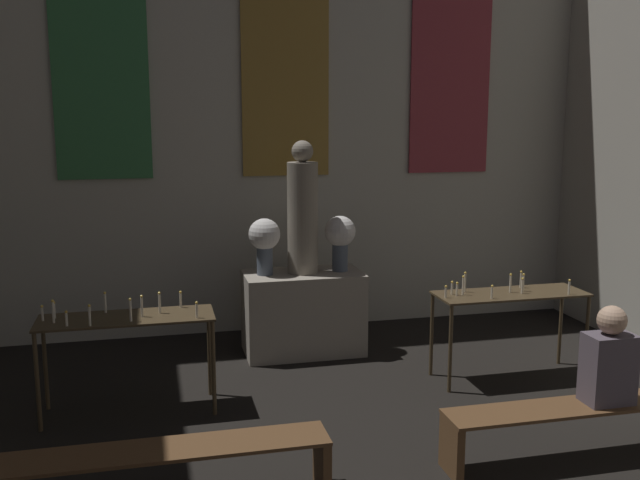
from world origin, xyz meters
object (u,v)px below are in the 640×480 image
(statue, at_px, (303,212))
(candle_rack_right, at_px, (509,303))
(candle_rack_left, at_px, (126,328))
(flower_vase_right, at_px, (340,236))
(person_seated, at_px, (609,360))
(altar, at_px, (303,312))
(pew_back_right, at_px, (580,418))
(pew_back_left, at_px, (168,463))
(flower_vase_left, at_px, (264,239))

(statue, bearing_deg, candle_rack_right, -34.03)
(candle_rack_left, height_order, candle_rack_right, same)
(flower_vase_right, xyz_separation_m, person_seated, (1.31, -2.89, -0.51))
(altar, xyz_separation_m, pew_back_right, (1.52, -2.89, -0.12))
(statue, distance_m, candle_rack_left, 2.32)
(altar, bearing_deg, pew_back_left, -117.72)
(flower_vase_right, xyz_separation_m, candle_rack_left, (-2.23, -1.22, -0.51))
(flower_vase_left, xyz_separation_m, candle_rack_right, (2.22, -1.22, -0.51))
(person_seated, bearing_deg, flower_vase_left, 126.55)
(statue, xyz_separation_m, flower_vase_right, (0.41, 0.00, -0.27))
(pew_back_left, xyz_separation_m, person_seated, (3.25, 0.00, 0.45))
(candle_rack_left, xyz_separation_m, pew_back_right, (3.33, -1.67, -0.44))
(candle_rack_right, relative_size, pew_back_right, 0.70)
(altar, height_order, statue, statue)
(flower_vase_left, relative_size, pew_back_left, 0.28)
(pew_back_left, bearing_deg, person_seated, 0.00)
(statue, height_order, pew_back_right, statue)
(altar, xyz_separation_m, flower_vase_left, (-0.41, 0.00, 0.83))
(candle_rack_right, xyz_separation_m, pew_back_right, (-0.28, -1.67, -0.44))
(statue, xyz_separation_m, person_seated, (1.73, -2.89, -0.78))
(statue, distance_m, flower_vase_left, 0.50)
(candle_rack_left, xyz_separation_m, person_seated, (3.54, -1.67, 0.00))
(pew_back_right, bearing_deg, flower_vase_right, 110.93)
(altar, xyz_separation_m, candle_rack_left, (-1.81, -1.22, 0.32))
(flower_vase_left, height_order, pew_back_right, flower_vase_left)
(altar, relative_size, pew_back_right, 0.60)
(flower_vase_left, bearing_deg, pew_back_left, -110.93)
(flower_vase_right, relative_size, person_seated, 0.80)
(flower_vase_left, bearing_deg, altar, 0.00)
(candle_rack_left, xyz_separation_m, candle_rack_right, (3.62, 0.00, -0.00))
(person_seated, bearing_deg, pew_back_right, -180.00)
(flower_vase_left, bearing_deg, statue, 0.00)
(statue, height_order, pew_back_left, statue)
(altar, relative_size, candle_rack_left, 0.86)
(altar, distance_m, flower_vase_right, 0.92)
(person_seated, bearing_deg, flower_vase_right, 114.47)
(candle_rack_right, relative_size, person_seated, 1.98)
(candle_rack_left, bearing_deg, candle_rack_right, 0.02)
(statue, bearing_deg, person_seated, -59.11)
(statue, relative_size, pew_back_left, 0.66)
(altar, height_order, flower_vase_left, flower_vase_left)
(altar, height_order, pew_back_left, altar)
(altar, distance_m, candle_rack_left, 2.21)
(candle_rack_left, bearing_deg, altar, 33.90)
(flower_vase_right, bearing_deg, statue, 180.00)
(flower_vase_right, height_order, candle_rack_left, flower_vase_right)
(candle_rack_left, distance_m, pew_back_left, 1.75)
(pew_back_left, relative_size, person_seated, 2.84)
(statue, bearing_deg, flower_vase_left, 180.00)
(person_seated, bearing_deg, pew_back_left, -180.00)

